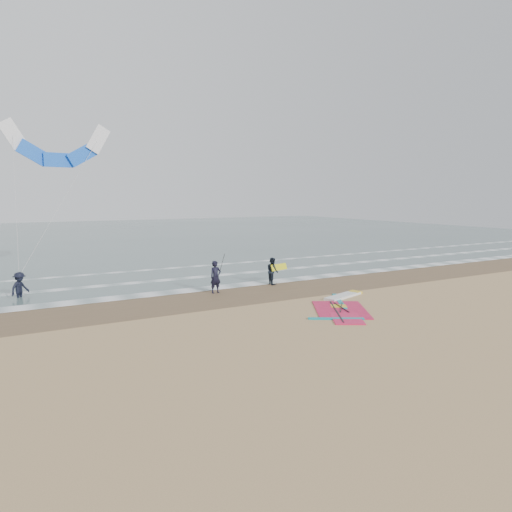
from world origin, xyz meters
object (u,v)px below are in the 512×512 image
person_wading (19,282)px  person_standing (216,277)px  surf_kite (58,149)px  windsurf_rig (343,306)px  person_walking (273,271)px

person_wading → person_standing: bearing=-65.4°
person_wading → surf_kite: surf_kite is taller
windsurf_rig → person_standing: 7.22m
person_walking → surf_kite: size_ratio=0.19×
person_walking → person_wading: size_ratio=0.96×
person_walking → person_wading: (-13.60, 3.30, 0.04)m
windsurf_rig → person_wading: person_wading is taller
person_standing → windsurf_rig: bearing=-60.8°
windsurf_rig → surf_kite: bearing=128.9°
person_standing → person_walking: 4.11m
person_wading → surf_kite: bearing=13.0°
surf_kite → person_wading: bearing=-124.0°
person_walking → person_standing: bearing=106.3°
person_wading → surf_kite: size_ratio=0.20×
person_standing → person_wading: bearing=151.5°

